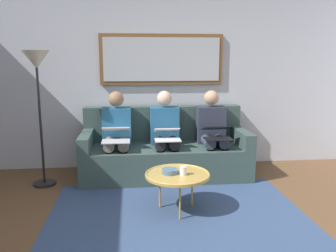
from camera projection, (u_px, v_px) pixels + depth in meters
The scene contains 14 objects.
wall_rear at pixel (161, 77), 5.09m from camera, with size 6.00×0.12×2.60m, color #B7BCC6.
area_rug at pixel (177, 213), 3.63m from camera, with size 2.60×1.80×0.01m, color #33476B.
couch at pixel (165, 152), 4.81m from camera, with size 2.20×0.90×0.90m.
framed_mirror at pixel (162, 59), 4.95m from camera, with size 1.74×0.05×0.70m.
coffee_table at pixel (177, 175), 3.60m from camera, with size 0.67×0.67×0.41m.
cup at pixel (183, 171), 3.56m from camera, with size 0.07×0.07×0.09m, color silver.
bowl at pixel (170, 171), 3.61m from camera, with size 0.17×0.17×0.05m, color slate.
person_left at pixel (212, 130), 4.75m from camera, with size 0.38×0.58×1.14m.
laptop_black at pixel (217, 133), 4.52m from camera, with size 0.35×0.36×0.16m.
person_middle at pixel (165, 131), 4.68m from camera, with size 0.38×0.58×1.14m.
laptop_white at pixel (167, 134), 4.44m from camera, with size 0.32×0.33×0.15m.
person_right at pixel (117, 133), 4.62m from camera, with size 0.38×0.58×1.14m.
laptop_silver at pixel (116, 135), 4.39m from camera, with size 0.34×0.39×0.17m.
standing_lamp at pixel (37, 75), 4.18m from camera, with size 0.32×0.32×1.66m.
Camera 1 is at (0.45, 2.51, 1.57)m, focal length 37.67 mm.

